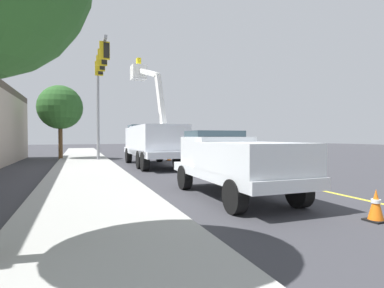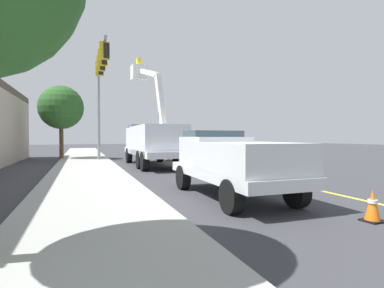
% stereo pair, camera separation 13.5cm
% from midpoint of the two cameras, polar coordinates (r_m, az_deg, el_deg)
% --- Properties ---
extents(ground, '(120.00, 120.00, 0.00)m').
position_cam_midpoint_polar(ground, '(21.11, 1.41, -3.67)').
color(ground, '#38383D').
extents(sidewalk_far_side, '(60.11, 7.25, 0.12)m').
position_cam_midpoint_polar(sidewalk_far_side, '(19.61, -19.23, -3.96)').
color(sidewalk_far_side, '#9E9E99').
rests_on(sidewalk_far_side, ground).
extents(lane_centre_stripe, '(49.92, 3.20, 0.01)m').
position_cam_midpoint_polar(lane_centre_stripe, '(21.11, 1.41, -3.66)').
color(lane_centre_stripe, yellow).
rests_on(lane_centre_stripe, ground).
extents(utility_bucket_truck, '(8.34, 3.00, 6.83)m').
position_cam_midpoint_polar(utility_bucket_truck, '(19.78, -7.54, 0.64)').
color(utility_bucket_truck, white).
rests_on(utility_bucket_truck, ground).
extents(service_pickup_truck, '(5.72, 2.46, 2.06)m').
position_cam_midpoint_polar(service_pickup_truck, '(9.47, 7.40, -3.11)').
color(service_pickup_truck, silver).
rests_on(service_pickup_truck, ground).
extents(passing_minivan, '(4.91, 2.19, 1.69)m').
position_cam_midpoint_polar(passing_minivan, '(28.30, 2.21, -0.41)').
color(passing_minivan, navy).
rests_on(passing_minivan, ground).
extents(traffic_cone_leading, '(0.40, 0.40, 0.71)m').
position_cam_midpoint_polar(traffic_cone_leading, '(7.93, 30.48, -9.78)').
color(traffic_cone_leading, black).
rests_on(traffic_cone_leading, ground).
extents(traffic_cone_mid_front, '(0.40, 0.40, 0.79)m').
position_cam_midpoint_polar(traffic_cone_mid_front, '(12.56, 9.88, -5.35)').
color(traffic_cone_mid_front, black).
rests_on(traffic_cone_mid_front, ground).
extents(traffic_cone_mid_rear, '(0.40, 0.40, 0.87)m').
position_cam_midpoint_polar(traffic_cone_mid_rear, '(17.90, 0.62, -3.21)').
color(traffic_cone_mid_rear, black).
rests_on(traffic_cone_mid_rear, ground).
extents(traffic_cone_trailing, '(0.40, 0.40, 0.77)m').
position_cam_midpoint_polar(traffic_cone_trailing, '(23.72, -4.46, -2.20)').
color(traffic_cone_trailing, black).
rests_on(traffic_cone_trailing, ground).
extents(traffic_signal_mast, '(7.38, 0.86, 8.03)m').
position_cam_midpoint_polar(traffic_signal_mast, '(22.34, -16.80, 11.48)').
color(traffic_signal_mast, gray).
rests_on(traffic_signal_mast, ground).
extents(street_tree_right, '(3.51, 3.51, 5.97)m').
position_cam_midpoint_polar(street_tree_right, '(27.07, -23.37, 6.23)').
color(street_tree_right, brown).
rests_on(street_tree_right, ground).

